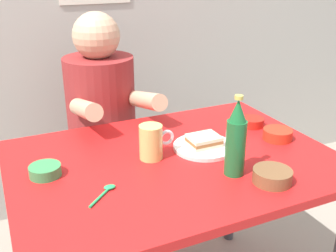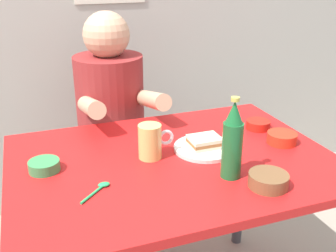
{
  "view_description": "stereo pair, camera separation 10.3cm",
  "coord_description": "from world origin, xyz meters",
  "px_view_note": "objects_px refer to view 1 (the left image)",
  "views": [
    {
      "loc": [
        -0.53,
        -1.11,
        1.37
      ],
      "look_at": [
        0.0,
        0.05,
        0.84
      ],
      "focal_mm": 42.64,
      "sensor_mm": 36.0,
      "label": 1
    },
    {
      "loc": [
        -0.44,
        -1.15,
        1.37
      ],
      "look_at": [
        0.0,
        0.05,
        0.84
      ],
      "focal_mm": 42.64,
      "sensor_mm": 36.0,
      "label": 2
    }
  ],
  "objects_px": {
    "beer_mug": "(152,142)",
    "stool": "(106,178)",
    "person_seated": "(101,101)",
    "sandwich": "(204,140)",
    "beer_bottle": "(236,140)",
    "condiment_bowl_brown": "(272,175)",
    "dining_table": "(174,181)",
    "plate_orange": "(204,147)"
  },
  "relations": [
    {
      "from": "stool",
      "to": "plate_orange",
      "type": "xyz_separation_m",
      "value": [
        0.21,
        -0.61,
        0.4
      ]
    },
    {
      "from": "condiment_bowl_brown",
      "to": "beer_mug",
      "type": "bearing_deg",
      "value": 131.64
    },
    {
      "from": "stool",
      "to": "beer_bottle",
      "type": "bearing_deg",
      "value": -75.74
    },
    {
      "from": "dining_table",
      "to": "beer_bottle",
      "type": "distance_m",
      "value": 0.3
    },
    {
      "from": "person_seated",
      "to": "condiment_bowl_brown",
      "type": "xyz_separation_m",
      "value": [
        0.28,
        -0.89,
        -0.0
      ]
    },
    {
      "from": "stool",
      "to": "sandwich",
      "type": "distance_m",
      "value": 0.77
    },
    {
      "from": "dining_table",
      "to": "beer_bottle",
      "type": "bearing_deg",
      "value": -54.85
    },
    {
      "from": "beer_mug",
      "to": "stool",
      "type": "bearing_deg",
      "value": 91.02
    },
    {
      "from": "beer_bottle",
      "to": "condiment_bowl_brown",
      "type": "bearing_deg",
      "value": -51.01
    },
    {
      "from": "stool",
      "to": "condiment_bowl_brown",
      "type": "height_order",
      "value": "condiment_bowl_brown"
    },
    {
      "from": "condiment_bowl_brown",
      "to": "beer_bottle",
      "type": "bearing_deg",
      "value": 128.99
    },
    {
      "from": "stool",
      "to": "sandwich",
      "type": "xyz_separation_m",
      "value": [
        0.21,
        -0.61,
        0.42
      ]
    },
    {
      "from": "dining_table",
      "to": "plate_orange",
      "type": "xyz_separation_m",
      "value": [
        0.13,
        0.02,
        0.1
      ]
    },
    {
      "from": "beer_bottle",
      "to": "condiment_bowl_brown",
      "type": "relative_size",
      "value": 2.18
    },
    {
      "from": "condiment_bowl_brown",
      "to": "stool",
      "type": "bearing_deg",
      "value": 107.34
    },
    {
      "from": "beer_bottle",
      "to": "dining_table",
      "type": "bearing_deg",
      "value": 125.15
    },
    {
      "from": "plate_orange",
      "to": "beer_mug",
      "type": "height_order",
      "value": "beer_mug"
    },
    {
      "from": "dining_table",
      "to": "person_seated",
      "type": "relative_size",
      "value": 1.53
    },
    {
      "from": "dining_table",
      "to": "sandwich",
      "type": "relative_size",
      "value": 10.0
    },
    {
      "from": "person_seated",
      "to": "sandwich",
      "type": "xyz_separation_m",
      "value": [
        0.21,
        -0.6,
        0.01
      ]
    },
    {
      "from": "dining_table",
      "to": "beer_bottle",
      "type": "height_order",
      "value": "beer_bottle"
    },
    {
      "from": "person_seated",
      "to": "beer_bottle",
      "type": "xyz_separation_m",
      "value": [
        0.21,
        -0.8,
        0.09
      ]
    },
    {
      "from": "stool",
      "to": "beer_bottle",
      "type": "distance_m",
      "value": 0.98
    },
    {
      "from": "plate_orange",
      "to": "condiment_bowl_brown",
      "type": "relative_size",
      "value": 1.83
    },
    {
      "from": "person_seated",
      "to": "beer_bottle",
      "type": "height_order",
      "value": "person_seated"
    },
    {
      "from": "dining_table",
      "to": "stool",
      "type": "height_order",
      "value": "dining_table"
    },
    {
      "from": "stool",
      "to": "beer_bottle",
      "type": "height_order",
      "value": "beer_bottle"
    },
    {
      "from": "person_seated",
      "to": "condiment_bowl_brown",
      "type": "relative_size",
      "value": 6.0
    },
    {
      "from": "dining_table",
      "to": "person_seated",
      "type": "height_order",
      "value": "person_seated"
    },
    {
      "from": "sandwich",
      "to": "beer_bottle",
      "type": "height_order",
      "value": "beer_bottle"
    },
    {
      "from": "dining_table",
      "to": "plate_orange",
      "type": "bearing_deg",
      "value": 9.67
    },
    {
      "from": "condiment_bowl_brown",
      "to": "sandwich",
      "type": "bearing_deg",
      "value": 103.9
    },
    {
      "from": "dining_table",
      "to": "beer_bottle",
      "type": "relative_size",
      "value": 4.2
    },
    {
      "from": "beer_mug",
      "to": "dining_table",
      "type": "bearing_deg",
      "value": -25.11
    },
    {
      "from": "sandwich",
      "to": "beer_mug",
      "type": "distance_m",
      "value": 0.2
    },
    {
      "from": "sandwich",
      "to": "condiment_bowl_brown",
      "type": "height_order",
      "value": "sandwich"
    },
    {
      "from": "plate_orange",
      "to": "dining_table",
      "type": "bearing_deg",
      "value": -170.33
    },
    {
      "from": "beer_mug",
      "to": "beer_bottle",
      "type": "xyz_separation_m",
      "value": [
        0.19,
        -0.21,
        0.06
      ]
    },
    {
      "from": "condiment_bowl_brown",
      "to": "person_seated",
      "type": "bearing_deg",
      "value": 107.55
    },
    {
      "from": "person_seated",
      "to": "beer_mug",
      "type": "xyz_separation_m",
      "value": [
        0.01,
        -0.59,
        0.03
      ]
    },
    {
      "from": "plate_orange",
      "to": "condiment_bowl_brown",
      "type": "xyz_separation_m",
      "value": [
        0.07,
        -0.29,
        0.02
      ]
    },
    {
      "from": "sandwich",
      "to": "condiment_bowl_brown",
      "type": "distance_m",
      "value": 0.3
    }
  ]
}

